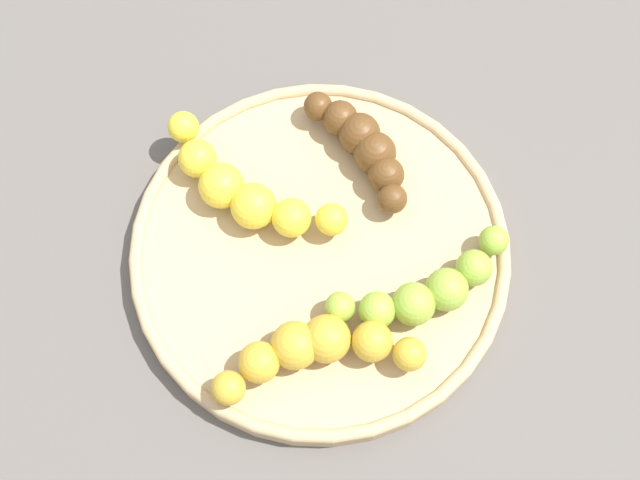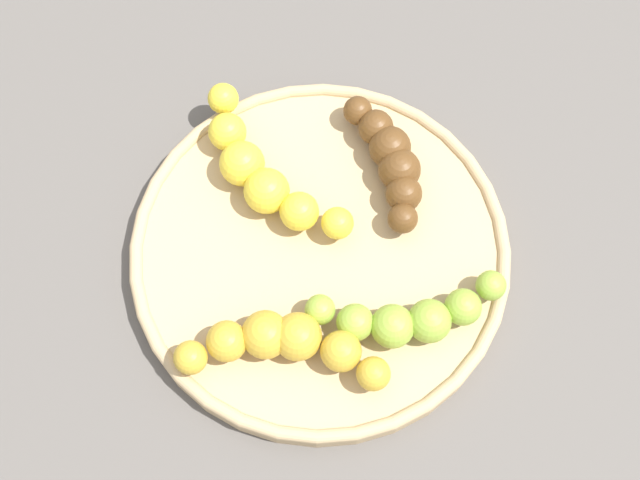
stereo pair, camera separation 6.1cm
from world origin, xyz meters
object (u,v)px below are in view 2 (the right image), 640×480
at_px(banana_green, 410,316).
at_px(banana_overripe, 390,160).
at_px(banana_spotted, 284,344).
at_px(banana_yellow, 261,172).
at_px(fruit_bowl, 320,252).

height_order(banana_green, banana_overripe, same).
bearing_deg(banana_spotted, banana_yellow, 13.30).
distance_m(banana_yellow, banana_spotted, 0.13).
height_order(banana_yellow, banana_spotted, same).
distance_m(banana_yellow, banana_overripe, 0.10).
height_order(fruit_bowl, banana_green, banana_green).
relative_size(fruit_bowl, banana_overripe, 2.73).
height_order(banana_yellow, banana_green, banana_yellow).
relative_size(banana_spotted, banana_green, 1.09).
bearing_deg(fruit_bowl, banana_overripe, 153.42).
height_order(fruit_bowl, banana_overripe, banana_overripe).
distance_m(fruit_bowl, banana_overripe, 0.09).
bearing_deg(banana_green, banana_overripe, 176.21).
relative_size(banana_yellow, banana_overripe, 1.27).
bearing_deg(banana_spotted, banana_overripe, -23.53).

